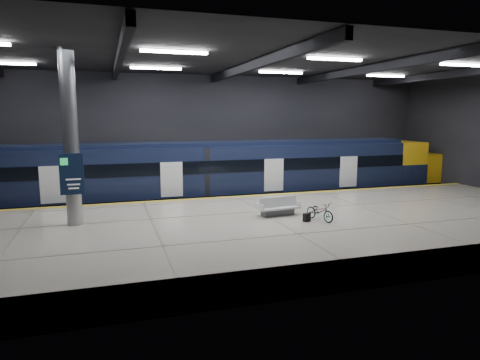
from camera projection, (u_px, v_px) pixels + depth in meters
name	position (u px, v px, depth m)	size (l,w,h in m)	color
ground	(254.00, 229.00, 20.74)	(30.00, 30.00, 0.00)	black
room_shell	(254.00, 110.00, 19.90)	(30.10, 16.10, 8.05)	black
platform	(273.00, 231.00, 18.31)	(30.00, 11.00, 1.10)	beige
safety_strip	(237.00, 196.00, 23.17)	(30.00, 0.40, 0.01)	gold
rails	(224.00, 205.00, 25.92)	(30.00, 1.52, 0.16)	gray
train	(247.00, 172.00, 26.06)	(29.40, 2.84, 3.79)	black
bench	(278.00, 209.00, 18.78)	(1.94, 0.98, 0.82)	#595B60
bicycle	(320.00, 211.00, 17.83)	(0.52, 1.49, 0.78)	#99999E
pannier_bag	(307.00, 217.00, 17.68)	(0.30, 0.18, 0.35)	black
info_column	(71.00, 141.00, 16.72)	(0.90, 0.78, 6.90)	#9EA0A5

